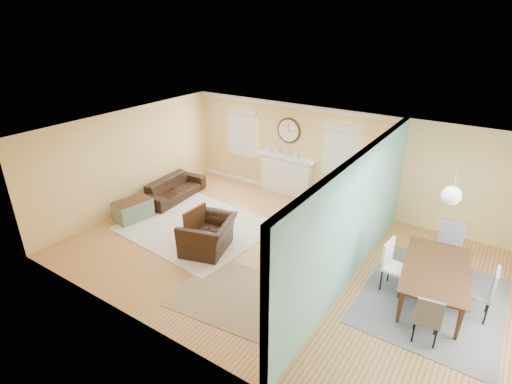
{
  "coord_description": "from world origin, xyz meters",
  "views": [
    {
      "loc": [
        3.57,
        -6.29,
        4.77
      ],
      "look_at": [
        -0.8,
        0.3,
        1.2
      ],
      "focal_mm": 28.0,
      "sensor_mm": 36.0,
      "label": 1
    }
  ],
  "objects_px": {
    "eames_chair": "(208,235)",
    "green_chair": "(323,203)",
    "dining_table": "(435,285)",
    "credenza": "(353,232)",
    "sofa": "(174,189)"
  },
  "relations": [
    {
      "from": "eames_chair",
      "to": "green_chair",
      "type": "relative_size",
      "value": 1.49
    },
    {
      "from": "dining_table",
      "to": "green_chair",
      "type": "bearing_deg",
      "value": 50.69
    },
    {
      "from": "dining_table",
      "to": "credenza",
      "type": "bearing_deg",
      "value": 58.36
    },
    {
      "from": "eames_chair",
      "to": "dining_table",
      "type": "relative_size",
      "value": 0.6
    },
    {
      "from": "credenza",
      "to": "sofa",
      "type": "bearing_deg",
      "value": -177.24
    },
    {
      "from": "sofa",
      "to": "green_chair",
      "type": "bearing_deg",
      "value": -76.21
    },
    {
      "from": "dining_table",
      "to": "sofa",
      "type": "bearing_deg",
      "value": 77.84
    },
    {
      "from": "eames_chair",
      "to": "green_chair",
      "type": "height_order",
      "value": "eames_chair"
    },
    {
      "from": "green_chair",
      "to": "sofa",
      "type": "bearing_deg",
      "value": 13.92
    },
    {
      "from": "green_chair",
      "to": "credenza",
      "type": "bearing_deg",
      "value": 133.38
    },
    {
      "from": "credenza",
      "to": "dining_table",
      "type": "xyz_separation_m",
      "value": [
        1.87,
        -0.85,
        -0.06
      ]
    },
    {
      "from": "credenza",
      "to": "green_chair",
      "type": "bearing_deg",
      "value": 138.04
    },
    {
      "from": "eames_chair",
      "to": "green_chair",
      "type": "xyz_separation_m",
      "value": [
        1.4,
        2.85,
        -0.02
      ]
    },
    {
      "from": "eames_chair",
      "to": "credenza",
      "type": "distance_m",
      "value": 3.14
    },
    {
      "from": "eames_chair",
      "to": "sofa",
      "type": "bearing_deg",
      "value": -138.05
    }
  ]
}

